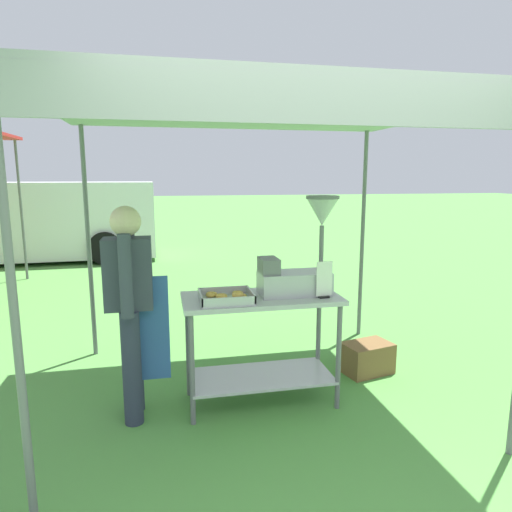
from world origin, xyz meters
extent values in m
plane|color=#519342|center=(0.00, 6.00, 0.00)|extent=(70.00, 70.00, 0.00)
cylinder|color=slate|center=(-1.58, 0.31, 1.15)|extent=(0.04, 0.04, 2.30)
cylinder|color=slate|center=(-1.58, 2.66, 1.15)|extent=(0.04, 0.04, 2.30)
cylinder|color=slate|center=(1.35, 2.66, 1.15)|extent=(0.04, 0.04, 2.30)
cube|color=#939399|center=(-0.11, 1.49, 2.32)|extent=(3.13, 2.55, 0.05)
cube|color=#939399|center=(-0.11, 0.22, 2.19)|extent=(3.13, 0.02, 0.24)
cube|color=#B7B7BC|center=(-0.11, 1.34, 0.87)|extent=(1.23, 0.56, 0.04)
cube|color=#B7B7BC|center=(-0.11, 1.34, 0.22)|extent=(1.14, 0.52, 0.02)
cylinder|color=slate|center=(-0.68, 1.11, 0.43)|extent=(0.04, 0.04, 0.85)
cylinder|color=slate|center=(0.45, 1.11, 0.43)|extent=(0.04, 0.04, 0.85)
cylinder|color=slate|center=(-0.68, 1.57, 0.43)|extent=(0.04, 0.04, 0.85)
cylinder|color=slate|center=(0.45, 1.57, 0.43)|extent=(0.04, 0.04, 0.85)
cube|color=#B7B7BC|center=(-0.40, 1.26, 0.89)|extent=(0.40, 0.34, 0.01)
cube|color=#B7B7BC|center=(-0.40, 1.09, 0.93)|extent=(0.40, 0.01, 0.06)
cube|color=#B7B7BC|center=(-0.40, 1.42, 0.93)|extent=(0.40, 0.01, 0.06)
cube|color=#B7B7BC|center=(-0.60, 1.26, 0.93)|extent=(0.01, 0.34, 0.06)
cube|color=#B7B7BC|center=(-0.21, 1.26, 0.93)|extent=(0.01, 0.34, 0.06)
torus|color=#EAB251|center=(-0.43, 1.30, 0.91)|extent=(0.10, 0.10, 0.03)
torus|color=#EAB251|center=(-0.30, 1.36, 0.91)|extent=(0.13, 0.13, 0.03)
torus|color=#EAB251|center=(-0.33, 1.19, 0.91)|extent=(0.12, 0.12, 0.03)
torus|color=#EAB251|center=(-0.42, 1.19, 0.91)|extent=(0.12, 0.12, 0.03)
torus|color=#EAB251|center=(-0.52, 1.17, 0.91)|extent=(0.09, 0.09, 0.03)
torus|color=#EAB251|center=(-0.50, 1.37, 0.91)|extent=(0.13, 0.13, 0.03)
torus|color=#EAB251|center=(-0.29, 1.27, 0.91)|extent=(0.11, 0.11, 0.03)
torus|color=#EAB251|center=(-0.32, 1.22, 0.94)|extent=(0.12, 0.12, 0.03)
cube|color=#B7B7BC|center=(0.16, 1.35, 0.98)|extent=(0.56, 0.28, 0.18)
cube|color=slate|center=(-0.05, 1.35, 1.13)|extent=(0.14, 0.22, 0.12)
cylinder|color=slate|center=(0.38, 1.35, 1.25)|extent=(0.04, 0.04, 0.36)
cone|color=#B7B7BC|center=(0.38, 1.35, 1.54)|extent=(0.25, 0.25, 0.21)
cylinder|color=slate|center=(0.38, 1.35, 1.65)|extent=(0.26, 0.26, 0.02)
cube|color=black|center=(0.35, 1.19, 0.90)|extent=(0.08, 0.05, 0.02)
cube|color=white|center=(0.35, 1.19, 1.04)|extent=(0.13, 0.02, 0.27)
cylinder|color=#2D3347|center=(-1.11, 1.42, 0.43)|extent=(0.14, 0.14, 0.86)
cylinder|color=#2D3347|center=(-1.11, 1.22, 0.43)|extent=(0.14, 0.14, 0.86)
cube|color=#383D4C|center=(-1.11, 1.32, 1.12)|extent=(0.34, 0.22, 0.52)
cube|color=#335BA3|center=(-0.99, 1.32, 0.69)|extent=(0.32, 0.02, 0.80)
cylinder|color=#383D4C|center=(-1.11, 1.54, 1.15)|extent=(0.09, 0.09, 0.58)
cylinder|color=#383D4C|center=(-1.11, 1.10, 1.15)|extent=(0.09, 0.09, 0.58)
sphere|color=beige|center=(-1.11, 1.32, 1.50)|extent=(0.22, 0.22, 0.22)
cube|color=brown|center=(0.98, 1.67, 0.14)|extent=(0.50, 0.38, 0.28)
cube|color=white|center=(-3.74, 8.58, 0.89)|extent=(5.46, 2.04, 1.60)
cube|color=#1E2833|center=(-1.63, 8.64, 1.29)|extent=(0.14, 1.62, 0.70)
cylinder|color=black|center=(-2.09, 9.55, 0.34)|extent=(0.69, 0.26, 0.68)
cylinder|color=black|center=(-2.04, 7.69, 0.34)|extent=(0.69, 0.26, 0.68)
cylinder|color=slate|center=(-3.26, 6.53, 1.21)|extent=(0.04, 0.04, 2.43)
camera|label=1|loc=(-0.86, -1.99, 1.82)|focal=31.46mm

